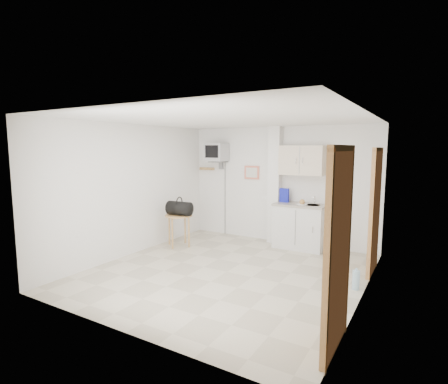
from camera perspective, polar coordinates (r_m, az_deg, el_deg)
The scene contains 7 objects.
ground at distance 5.96m, azimuth 0.48°, elevation -12.90°, with size 4.50×4.50×0.00m, color #C2B69D.
room_envelope at distance 5.59m, azimuth 3.09°, elevation 1.93°, with size 4.24×4.54×2.55m.
kitchenette at distance 7.31m, azimuth 12.36°, elevation -2.77°, with size 1.03×0.58×2.10m.
crt_television at distance 8.08m, azimuth -1.19°, elevation 6.40°, with size 0.44×0.45×2.15m.
round_table at distance 7.37m, azimuth -7.40°, elevation -4.47°, with size 0.56×0.56×0.67m.
duffel_bag at distance 7.28m, azimuth -7.29°, elevation -2.63°, with size 0.54×0.32×0.38m.
water_bottle at distance 5.58m, azimuth 20.74°, elevation -13.27°, with size 0.11×0.11×0.32m.
Camera 1 is at (2.81, -4.84, 2.05)m, focal length 28.00 mm.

